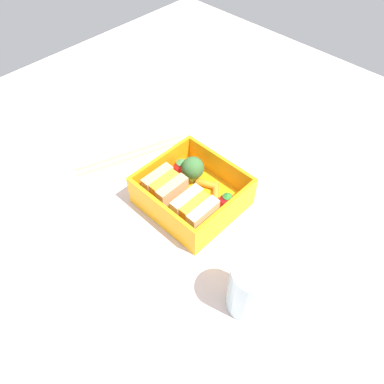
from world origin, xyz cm
name	(u,v)px	position (x,y,z in cm)	size (l,w,h in cm)	color
ground_plane	(192,206)	(0.00, 0.00, -1.00)	(120.00, 120.00, 2.00)	beige
bento_tray	(192,200)	(0.00, 0.00, 0.60)	(15.58, 14.70, 1.20)	#F4A213
bento_rim	(192,188)	(0.00, 0.00, 3.60)	(15.58, 14.70, 4.80)	#F4A213
sandwich_left	(195,211)	(-3.45, 2.90, 3.40)	(5.32, 5.80, 4.40)	beige
sandwich_center_left	(165,188)	(3.45, 2.90, 3.40)	(5.32, 5.80, 4.40)	tan
strawberry_left	(227,201)	(-5.45, -2.64, 2.67)	(2.69, 2.69, 3.29)	red
carrot_stick_far_left	(216,193)	(-2.57, -3.20, 1.77)	(1.14, 1.14, 4.50)	orange
carrot_stick_left	(207,185)	(-0.19, -3.65, 1.79)	(1.19, 1.19, 3.75)	orange
broccoli_floret	(193,168)	(2.72, -2.99, 4.23)	(3.98, 3.98, 5.11)	#91C870
strawberry_far_left	(182,168)	(5.15, -2.64, 2.84)	(3.04, 3.04, 3.64)	red
chopstick_pair	(133,153)	(16.49, -0.52, 0.35)	(9.19, 21.29, 0.70)	tan
drinking_glass	(251,288)	(-18.36, 7.70, 4.61)	(6.09, 6.09, 9.22)	silver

